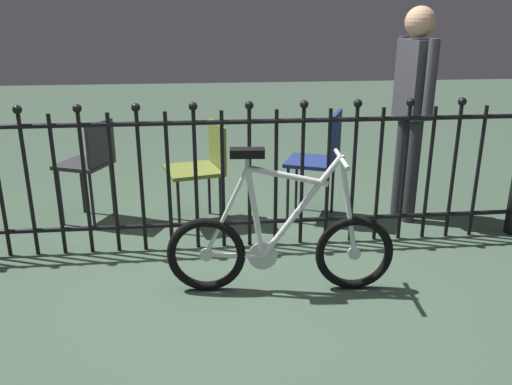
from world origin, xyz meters
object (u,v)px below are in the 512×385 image
chair_navy (322,154)px  person_visitor (413,97)px  chair_charcoal (91,160)px  chair_olive (203,163)px  bicycle (280,245)px

chair_navy → person_visitor: bearing=-4.2°
chair_charcoal → chair_olive: bearing=-6.9°
bicycle → chair_navy: bearing=66.1°
bicycle → chair_navy: (0.51, 1.15, 0.25)m
chair_navy → person_visitor: person_visitor is taller
person_visitor → chair_charcoal: bearing=176.0°
bicycle → person_visitor: size_ratio=0.82×
chair_charcoal → person_visitor: size_ratio=0.50×
bicycle → chair_charcoal: 1.86m
chair_olive → person_visitor: bearing=-2.4°
chair_olive → person_visitor: (1.66, -0.07, 0.51)m
bicycle → chair_navy: 1.28m
chair_charcoal → person_visitor: 2.59m
chair_olive → chair_navy: 0.96m
chair_navy → chair_charcoal: chair_navy is taller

